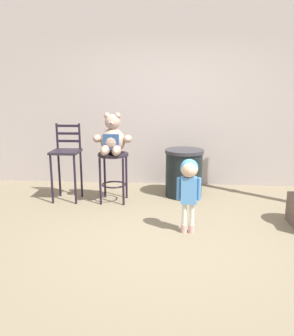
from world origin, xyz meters
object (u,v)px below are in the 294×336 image
object	(u,v)px
teddy_bear	(112,139)
child_walking	(189,180)
trash_bin	(184,173)
bar_stool_with_teddy	(113,166)
bar_chair_empty	(66,156)

from	to	relation	value
teddy_bear	child_walking	world-z (taller)	teddy_bear
teddy_bear	trash_bin	distance (m)	1.23
bar_stool_with_teddy	teddy_bear	world-z (taller)	teddy_bear
bar_stool_with_teddy	teddy_bear	xyz separation A→B (m)	(0.00, -0.03, 0.40)
child_walking	trash_bin	xyz separation A→B (m)	(-0.01, 1.40, -0.26)
bar_stool_with_teddy	teddy_bear	bearing A→B (deg)	-90.00
child_walking	bar_chair_empty	distance (m)	2.05
bar_stool_with_teddy	teddy_bear	size ratio (longest dim) A/B	1.25
teddy_bear	child_walking	size ratio (longest dim) A/B	0.67
child_walking	teddy_bear	bearing A→B (deg)	60.14
trash_bin	teddy_bear	bearing A→B (deg)	-159.89
bar_chair_empty	child_walking	bearing A→B (deg)	-32.04
bar_stool_with_teddy	child_walking	bearing A→B (deg)	-45.40
child_walking	bar_chair_empty	world-z (taller)	bar_chair_empty
bar_stool_with_teddy	child_walking	size ratio (longest dim) A/B	0.83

